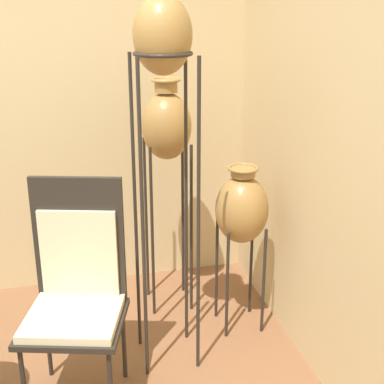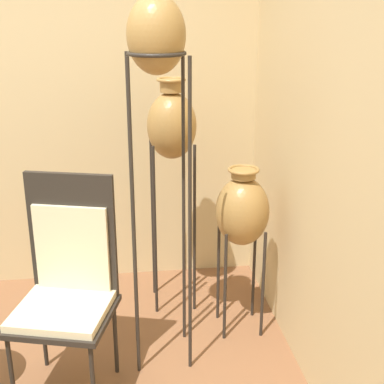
# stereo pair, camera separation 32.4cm
# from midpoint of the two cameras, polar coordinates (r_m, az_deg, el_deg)

# --- Properties ---
(wall_back) EXTENTS (7.32, 0.06, 2.70)m
(wall_back) POSITION_cam_midpoint_polar(r_m,az_deg,el_deg) (3.93, -15.27, 8.92)
(wall_back) COLOR #D1B784
(wall_back) RESTS_ON ground_plane
(wall_right) EXTENTS (0.06, 7.32, 2.70)m
(wall_right) POSITION_cam_midpoint_polar(r_m,az_deg,el_deg) (2.52, 20.19, 2.91)
(wall_right) COLOR #D1B784
(wall_right) RESTS_ON ground_plane
(vase_stand_tall) EXTENTS (0.32, 0.32, 2.16)m
(vase_stand_tall) POSITION_cam_midpoint_polar(r_m,az_deg,el_deg) (2.77, -0.37, 15.22)
(vase_stand_tall) COLOR #28231E
(vase_stand_tall) RESTS_ON ground_plane
(vase_stand_medium) EXTENTS (0.32, 0.32, 1.58)m
(vase_stand_medium) POSITION_cam_midpoint_polar(r_m,az_deg,el_deg) (3.46, 0.52, 6.78)
(vase_stand_medium) COLOR #28231E
(vase_stand_medium) RESTS_ON ground_plane
(vase_stand_short) EXTENTS (0.33, 0.33, 1.09)m
(vase_stand_short) POSITION_cam_midpoint_polar(r_m,az_deg,el_deg) (3.31, 8.19, -2.16)
(vase_stand_short) COLOR #28231E
(vase_stand_short) RESTS_ON ground_plane
(chair) EXTENTS (0.61, 0.59, 1.19)m
(chair) POSITION_cam_midpoint_polar(r_m,az_deg,el_deg) (2.90, -10.05, -9.17)
(chair) COLOR #28231E
(chair) RESTS_ON ground_plane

